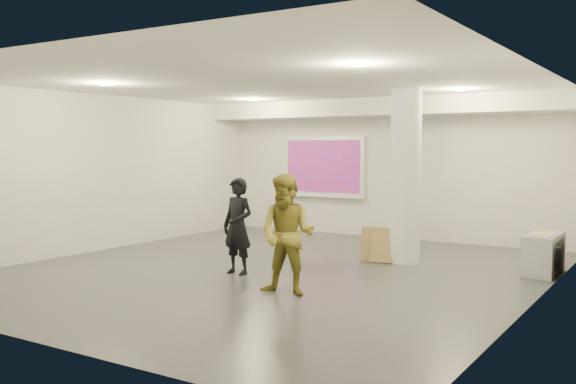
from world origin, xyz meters
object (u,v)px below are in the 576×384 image
Objects in this scene: credenza at (544,254)px; projection_screen at (323,167)px; column at (406,176)px; man at (287,235)px; woman at (238,226)px.

projection_screen is at bearing 156.33° from credenza.
column is 2.53m from credenza.
column reaches higher than man.
credenza is (2.22, 0.24, -1.18)m from column.
credenza is at bearing 42.08° from man.
credenza is 0.67× the size of man.
column is 3.23m from man.
man is (-2.63, -3.36, 0.50)m from credenza.
credenza is 4.30m from man.
projection_screen is 6.41m from man.
column is 4.08m from projection_screen.
woman is (1.26, -4.99, -0.77)m from projection_screen.
credenza is 4.82m from woman.
column reaches higher than credenza.
projection_screen is at bearing 105.10° from man.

